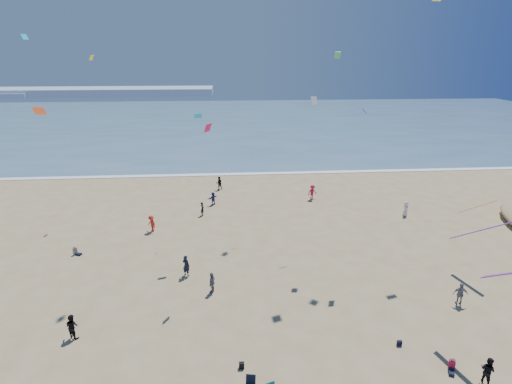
{
  "coord_description": "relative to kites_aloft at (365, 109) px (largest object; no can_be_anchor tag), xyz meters",
  "views": [
    {
      "loc": [
        0.41,
        -12.74,
        17.19
      ],
      "look_at": [
        2.0,
        8.0,
        9.97
      ],
      "focal_mm": 28.0,
      "sensor_mm": 36.0,
      "label": 1
    }
  ],
  "objects": [
    {
      "name": "ocean",
      "position": [
        -10.05,
        80.56,
        -13.57
      ],
      "size": [
        220.0,
        100.0,
        0.06
      ],
      "primitive_type": "cube",
      "color": "#476B84",
      "rests_on": "ground"
    },
    {
      "name": "headland_far",
      "position": [
        -70.05,
        155.56,
        -12.0
      ],
      "size": [
        110.0,
        20.0,
        3.2
      ],
      "primitive_type": "cube",
      "color": "#7A8EA8",
      "rests_on": "ground"
    },
    {
      "name": "kites_aloft",
      "position": [
        0.0,
        0.0,
        0.0
      ],
      "size": [
        35.98,
        35.47,
        30.58
      ],
      "color": "white",
      "rests_on": "ground"
    },
    {
      "name": "navy_bag",
      "position": [
        0.82,
        -7.58,
        -13.43
      ],
      "size": [
        0.28,
        0.18,
        0.34
      ],
      "primitive_type": "cube",
      "color": "black",
      "rests_on": "ground"
    },
    {
      "name": "black_backpack",
      "position": [
        -9.06,
        -8.73,
        -13.41
      ],
      "size": [
        0.3,
        0.22,
        0.38
      ],
      "primitive_type": "cube",
      "color": "black",
      "rests_on": "ground"
    },
    {
      "name": "surf_line",
      "position": [
        -10.05,
        30.56,
        -13.56
      ],
      "size": [
        220.0,
        1.2,
        0.08
      ],
      "primitive_type": "cube",
      "color": "white",
      "rests_on": "ground"
    },
    {
      "name": "seated_group",
      "position": [
        -7.53,
        -8.99,
        -13.18
      ],
      "size": [
        27.41,
        23.19,
        0.84
      ],
      "color": "white",
      "rests_on": "ground"
    },
    {
      "name": "standing_flyers",
      "position": [
        -6.16,
        3.32,
        -12.74
      ],
      "size": [
        33.26,
        42.83,
        1.85
      ],
      "color": "slate",
      "rests_on": "ground"
    }
  ]
}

